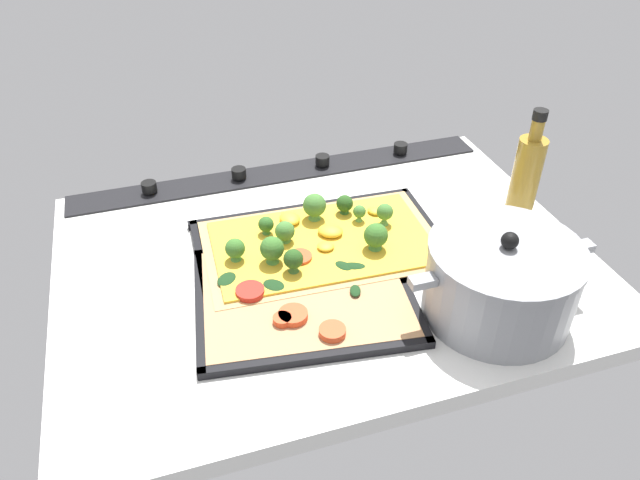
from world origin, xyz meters
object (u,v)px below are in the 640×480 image
oil_bottle (525,180)px  veggie_pizza_back (303,294)px  baking_tray_front (321,249)px  baking_tray_back (304,297)px  broccoli_pizza (319,241)px  cooking_pot (501,281)px

oil_bottle → veggie_pizza_back: bearing=10.4°
baking_tray_front → veggie_pizza_back: size_ratio=1.28×
veggie_pizza_back → oil_bottle: oil_bottle is taller
oil_bottle → baking_tray_back: bearing=10.4°
baking_tray_front → broccoli_pizza: broccoli_pizza is taller
baking_tray_front → cooking_pot: (-19.52, 21.32, 5.50)cm
baking_tray_front → broccoli_pizza: bearing=-51.0°
baking_tray_back → cooking_pot: cooking_pot is taller
broccoli_pizza → baking_tray_back: size_ratio=1.11×
baking_tray_front → oil_bottle: (-34.58, 2.94, 8.51)cm
baking_tray_front → baking_tray_back: (5.98, 10.37, 0.01)cm
baking_tray_front → broccoli_pizza: size_ratio=1.06×
broccoli_pizza → baking_tray_back: (5.75, 10.66, -1.54)cm
cooking_pot → veggie_pizza_back: bearing=-22.9°
baking_tray_front → cooking_pot: size_ratio=1.47×
baking_tray_front → cooking_pot: 29.42cm
baking_tray_front → veggie_pizza_back: bearing=59.1°
broccoli_pizza → baking_tray_back: broccoli_pizza is taller
veggie_pizza_back → cooking_pot: bearing=157.1°
baking_tray_front → veggie_pizza_back: (6.24, 10.43, 0.71)cm
baking_tray_front → baking_tray_back: size_ratio=1.18×
cooking_pot → oil_bottle: size_ratio=1.31×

